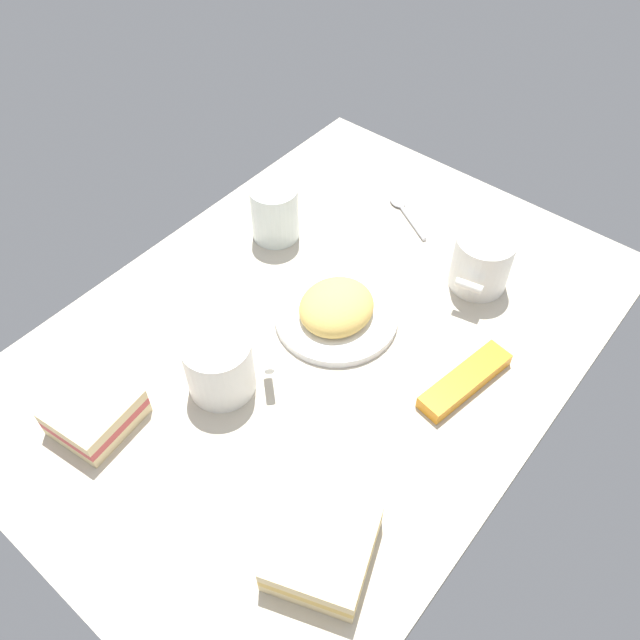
% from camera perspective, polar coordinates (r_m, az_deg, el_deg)
% --- Properties ---
extents(tabletop, '(0.90, 0.64, 0.02)m').
position_cam_1_polar(tabletop, '(0.92, 0.00, -1.62)').
color(tabletop, '#BCB29E').
rests_on(tabletop, ground).
extents(plate_of_food, '(0.18, 0.18, 0.05)m').
position_cam_1_polar(plate_of_food, '(0.92, 1.30, 0.95)').
color(plate_of_food, white).
rests_on(plate_of_food, tabletop).
extents(coffee_mug_black, '(0.11, 0.09, 0.09)m').
position_cam_1_polar(coffee_mug_black, '(0.98, 14.05, 5.02)').
color(coffee_mug_black, white).
rests_on(coffee_mug_black, tabletop).
extents(coffee_mug_milky, '(0.11, 0.10, 0.09)m').
position_cam_1_polar(coffee_mug_milky, '(0.83, -8.84, -3.94)').
color(coffee_mug_milky, white).
rests_on(coffee_mug_milky, tabletop).
extents(sandwich_main, '(0.14, 0.14, 0.04)m').
position_cam_1_polar(sandwich_main, '(0.73, 0.22, -19.40)').
color(sandwich_main, beige).
rests_on(sandwich_main, tabletop).
extents(sandwich_side, '(0.11, 0.10, 0.04)m').
position_cam_1_polar(sandwich_side, '(0.86, -19.20, -7.68)').
color(sandwich_side, beige).
rests_on(sandwich_side, tabletop).
extents(glass_of_milk, '(0.08, 0.08, 0.09)m').
position_cam_1_polar(glass_of_milk, '(1.03, -3.99, 9.32)').
color(glass_of_milk, silver).
rests_on(glass_of_milk, tabletop).
extents(spoon, '(0.07, 0.11, 0.01)m').
position_cam_1_polar(spoon, '(1.11, 7.35, 9.66)').
color(spoon, silver).
rests_on(spoon, tabletop).
extents(snack_bar, '(0.15, 0.06, 0.02)m').
position_cam_1_polar(snack_bar, '(0.87, 12.65, -5.23)').
color(snack_bar, orange).
rests_on(snack_bar, tabletop).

